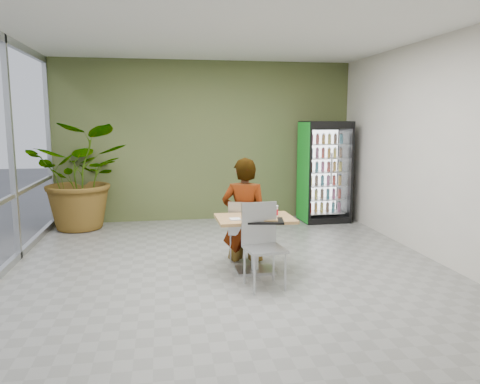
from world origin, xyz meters
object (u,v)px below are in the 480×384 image
potted_plant (82,176)px  cafeteria_tray (265,221)px  chair_near (262,238)px  dining_table (255,233)px  beverage_fridge (325,172)px  chair_far (243,226)px  seated_woman (245,220)px  soda_cup (275,211)px

potted_plant → cafeteria_tray: bearing=-51.0°
cafeteria_tray → potted_plant: (-2.72, 3.36, 0.23)m
chair_near → potted_plant: bearing=119.3°
dining_table → beverage_fridge: bearing=55.5°
dining_table → chair_far: chair_far is taller
chair_far → cafeteria_tray: 0.82m
seated_woman → potted_plant: 3.67m
chair_far → beverage_fridge: size_ratio=0.44×
chair_near → seated_woman: seated_woman is taller
beverage_fridge → potted_plant: bearing=176.7°
soda_cup → potted_plant: bearing=133.6°
seated_woman → dining_table: bearing=113.8°
potted_plant → soda_cup: bearing=-46.4°
dining_table → chair_far: (-0.08, 0.46, -0.02)m
seated_woman → beverage_fridge: size_ratio=0.90×
potted_plant → dining_table: bearing=-48.9°
soda_cup → seated_woman: bearing=120.7°
dining_table → chair_far: bearing=99.6°
soda_cup → dining_table: bearing=173.9°
chair_far → potted_plant: 3.69m
cafeteria_tray → beverage_fridge: bearing=59.0°
chair_far → seated_woman: bearing=-108.8°
cafeteria_tray → chair_near: bearing=-111.3°
potted_plant → chair_near: bearing=-53.4°
chair_far → cafeteria_tray: (0.14, -0.77, 0.24)m
dining_table → potted_plant: 4.07m
seated_woman → soda_cup: 0.66m
dining_table → cafeteria_tray: bearing=-78.8°
chair_near → soda_cup: chair_near is taller
soda_cup → beverage_fridge: bearing=59.5°
chair_near → beverage_fridge: beverage_fridge is taller
chair_near → cafeteria_tray: chair_near is taller
potted_plant → seated_woman: bearing=-44.3°
dining_table → soda_cup: soda_cup is taller
chair_far → potted_plant: potted_plant is taller
seated_woman → beverage_fridge: 3.22m
chair_far → potted_plant: size_ratio=0.45×
chair_far → seated_woman: seated_woman is taller
cafeteria_tray → beverage_fridge: (1.96, 3.25, 0.24)m
chair_far → beverage_fridge: 3.28m
chair_far → soda_cup: bearing=143.2°
chair_near → soda_cup: 0.61m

